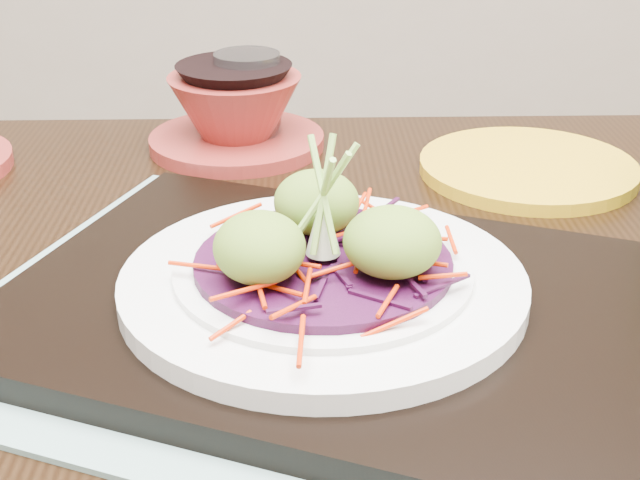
{
  "coord_description": "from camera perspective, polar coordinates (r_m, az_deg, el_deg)",
  "views": [
    {
      "loc": [
        -0.03,
        -0.45,
        1.07
      ],
      "look_at": [
        0.02,
        0.06,
        0.82
      ],
      "focal_mm": 50.0,
      "sensor_mm": 36.0,
      "label": 1
    }
  ],
  "objects": [
    {
      "name": "water_glass",
      "position": [
        0.87,
        -4.61,
        8.95
      ],
      "size": [
        0.08,
        0.08,
        0.09
      ],
      "primitive_type": "cylinder",
      "rotation": [
        0.0,
        0.0,
        0.31
      ],
      "color": "white",
      "rests_on": "dining_table"
    },
    {
      "name": "serving_tray",
      "position": [
        0.57,
        0.19,
        -4.17
      ],
      "size": [
        0.48,
        0.44,
        0.02
      ],
      "primitive_type": "cube",
      "rotation": [
        0.0,
        0.0,
        -0.45
      ],
      "color": "black",
      "rests_on": "placemat"
    },
    {
      "name": "placemat",
      "position": [
        0.58,
        0.19,
        -5.11
      ],
      "size": [
        0.56,
        0.52,
        0.0
      ],
      "primitive_type": "cube",
      "rotation": [
        0.0,
        0.0,
        -0.45
      ],
      "color": "gray",
      "rests_on": "dining_table"
    },
    {
      "name": "cabbage_bed",
      "position": [
        0.56,
        0.2,
        -1.47
      ],
      "size": [
        0.16,
        0.16,
        0.01
      ],
      "primitive_type": "cylinder",
      "color": "#3A0B30",
      "rests_on": "white_plate"
    },
    {
      "name": "dining_table",
      "position": [
        0.64,
        -0.57,
        -12.48
      ],
      "size": [
        1.28,
        0.9,
        0.77
      ],
      "rotation": [
        0.0,
        0.0,
        -0.07
      ],
      "color": "black",
      "rests_on": "ground"
    },
    {
      "name": "white_plate",
      "position": [
        0.56,
        0.19,
        -2.64
      ],
      "size": [
        0.26,
        0.26,
        0.02
      ],
      "color": "silver",
      "rests_on": "serving_tray"
    },
    {
      "name": "guacamole_scoops",
      "position": [
        0.55,
        0.21,
        0.63
      ],
      "size": [
        0.14,
        0.12,
        0.04
      ],
      "color": "#5A8528",
      "rests_on": "cabbage_bed"
    },
    {
      "name": "carrot_julienne",
      "position": [
        0.55,
        0.2,
        -0.74
      ],
      "size": [
        0.2,
        0.2,
        0.01
      ],
      "primitive_type": null,
      "color": "red",
      "rests_on": "cabbage_bed"
    },
    {
      "name": "yellow_plate",
      "position": [
        0.83,
        13.16,
        4.53
      ],
      "size": [
        0.24,
        0.24,
        0.01
      ],
      "primitive_type": "cylinder",
      "rotation": [
        0.0,
        0.0,
        -0.29
      ],
      "color": "gold",
      "rests_on": "dining_table"
    },
    {
      "name": "scallion_garnish",
      "position": [
        0.54,
        0.2,
        2.55
      ],
      "size": [
        0.06,
        0.06,
        0.09
      ],
      "primitive_type": null,
      "color": "#89BD4B",
      "rests_on": "cabbage_bed"
    },
    {
      "name": "terracotta_bowl_set",
      "position": [
        0.87,
        -5.41,
        7.91
      ],
      "size": [
        0.22,
        0.22,
        0.07
      ],
      "rotation": [
        0.0,
        0.0,
        -0.42
      ],
      "color": "maroon",
      "rests_on": "dining_table"
    }
  ]
}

